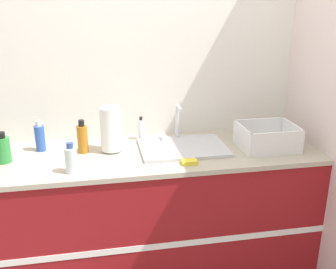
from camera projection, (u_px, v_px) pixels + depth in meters
name	position (u px, v px, depth m)	size (l,w,h in m)	color
wall_back	(147.00, 80.00, 2.68)	(4.44, 0.06, 2.60)	silver
wall_right	(317.00, 85.00, 2.53)	(0.06, 2.66, 2.60)	silver
counter_cabinet	(157.00, 215.00, 2.63)	(2.07, 0.68, 0.92)	maroon
sink	(183.00, 146.00, 2.52)	(0.55, 0.40, 0.25)	silver
paper_towel_roll	(111.00, 129.00, 2.43)	(0.13, 0.13, 0.29)	#4C4C51
dish_rack	(267.00, 140.00, 2.52)	(0.35, 0.30, 0.15)	white
bottle_blue	(40.00, 137.00, 2.46)	(0.06, 0.06, 0.20)	#2D56B7
bottle_clear	(71.00, 159.00, 2.16)	(0.07, 0.07, 0.18)	silver
bottle_amber	(82.00, 138.00, 2.43)	(0.06, 0.06, 0.21)	#B26B19
bottle_green	(3.00, 149.00, 2.29)	(0.09, 0.09, 0.18)	#2D8C3D
soap_dispenser	(141.00, 129.00, 2.66)	(0.04, 0.04, 0.16)	silver
sponge	(189.00, 162.00, 2.29)	(0.09, 0.06, 0.02)	yellow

